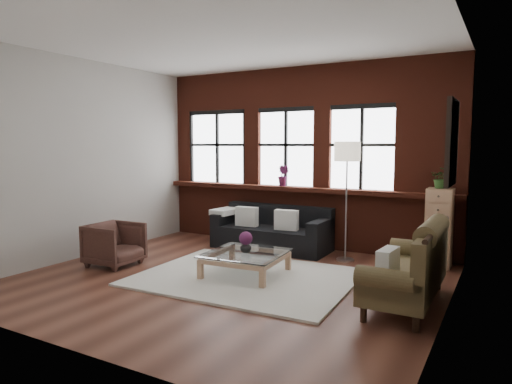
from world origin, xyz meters
The scene contains 26 objects.
floor centered at (0.00, 0.00, 0.00)m, with size 5.50×5.50×0.00m, color #4D271C.
ceiling centered at (0.00, 0.00, 3.20)m, with size 5.50×5.50×0.00m, color white.
wall_back centered at (0.00, 2.50, 1.60)m, with size 5.50×5.50×0.00m, color #B2AFA6.
wall_front centered at (0.00, -2.50, 1.60)m, with size 5.50×5.50×0.00m, color #B2AFA6.
wall_left centered at (-2.75, 0.00, 1.60)m, with size 5.00×5.00×0.00m, color #B2AFA6.
wall_right centered at (2.75, 0.00, 1.60)m, with size 5.00×5.00×0.00m, color #B2AFA6.
brick_backwall centered at (0.00, 2.44, 1.60)m, with size 5.50×0.12×3.20m, color #5E2316, non-canonical shape.
sill_ledge centered at (0.00, 2.35, 1.04)m, with size 5.50×0.30×0.08m, color #5E2316.
window_left centered at (-1.80, 2.45, 1.75)m, with size 1.38×0.10×1.50m, color black, non-canonical shape.
window_mid centered at (-0.30, 2.45, 1.75)m, with size 1.38×0.10×1.50m, color black, non-canonical shape.
window_right centered at (1.10, 2.45, 1.75)m, with size 1.38×0.10×1.50m, color black, non-canonical shape.
wall_poster centered at (2.72, 0.30, 1.85)m, with size 0.05×0.74×0.94m, color black, non-canonical shape.
shag_rug centered at (0.19, 0.17, 0.02)m, with size 2.86×2.25×0.03m, color beige.
dark_sofa centered at (-0.32, 1.90, 0.37)m, with size 2.05×0.83×0.74m, color black, non-canonical shape.
pillow_a centered at (-0.76, 1.80, 0.56)m, with size 0.40×0.14×0.34m, color silver.
pillow_b centered at (0.02, 1.80, 0.56)m, with size 0.40×0.14×0.34m, color silver.
vintage_settee centered at (2.30, 0.18, 0.47)m, with size 0.78×1.76×0.94m, color brown, non-canonical shape.
pillow_settee centered at (2.22, -0.36, 0.58)m, with size 0.14×0.38×0.34m, color silver.
armchair centered at (-1.89, -0.23, 0.33)m, with size 0.70×0.72×0.65m, color #412720.
coffee_table centered at (0.13, 0.26, 0.16)m, with size 1.04×1.04×0.35m, color tan, non-canonical shape.
vase centered at (0.13, 0.26, 0.42)m, with size 0.16×0.16×0.16m, color #B2B2B2.
flowers centered at (0.13, 0.26, 0.54)m, with size 0.19×0.19×0.19m, color #652253.
drawer_chest centered at (2.40, 2.08, 0.59)m, with size 0.36×0.36×1.19m, color tan.
potted_plant_top centered at (2.40, 2.08, 1.34)m, with size 0.28×0.24×0.31m, color #2D5923.
floor_lamp centered at (1.07, 1.76, 1.01)m, with size 0.40×0.40×2.03m, color #A5A5A8, non-canonical shape.
sill_plant centered at (-0.30, 2.32, 1.27)m, with size 0.21×0.17×0.39m, color #652253.
Camera 1 is at (3.30, -5.10, 1.83)m, focal length 32.00 mm.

